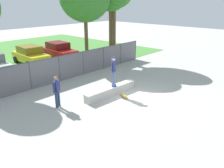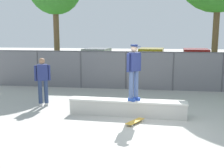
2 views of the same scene
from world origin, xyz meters
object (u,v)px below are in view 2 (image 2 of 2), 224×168
bystander (43,80)px  skateboard (135,121)px  skateboarder (134,69)px  car_silver (97,60)px  car_red (196,61)px  concrete_ledge (127,108)px  car_yellow (151,60)px

bystander → skateboard: bearing=-24.9°
skateboarder → car_silver: 10.54m
car_red → bystander: 11.66m
car_red → bystander: bystander is taller
bystander → skateboarder: bearing=-14.4°
skateboarder → skateboard: size_ratio=2.31×
skateboard → car_red: 11.60m
skateboarder → bystander: size_ratio=1.01×
bystander → car_red: bearing=54.1°
concrete_ledge → car_red: size_ratio=0.92×
car_yellow → concrete_ledge: bearing=-93.4°
car_red → bystander: (-6.84, -9.44, 0.17)m
car_silver → bystander: bearing=-91.4°
car_silver → bystander: (-0.22, -9.09, 0.17)m
skateboarder → car_yellow: (0.42, 10.59, -0.74)m
concrete_ledge → bystander: size_ratio=2.17×
skateboard → car_red: car_red is taller
skateboarder → car_yellow: skateboarder is taller
concrete_ledge → skateboarder: bearing=-9.6°
skateboarder → car_red: size_ratio=0.43×
skateboard → car_yellow: size_ratio=0.19×
concrete_ledge → car_red: bearing=71.0°
concrete_ledge → skateboarder: 1.32m
skateboarder → car_silver: bearing=108.2°
concrete_ledge → car_silver: bearing=107.2°
car_yellow → car_red: bearing=-4.8°
concrete_ledge → skateboard: concrete_ledge is taller
bystander → car_yellow: bearing=68.0°
skateboard → bystander: bearing=155.1°
car_yellow → bystander: bystander is taller
car_yellow → car_red: 2.94m
car_red → skateboard: bearing=-106.2°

